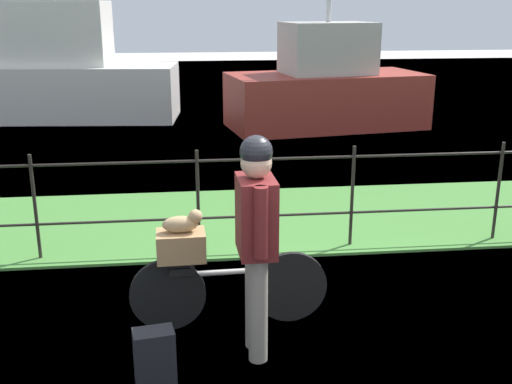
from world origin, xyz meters
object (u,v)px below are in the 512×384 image
at_px(cyclist_person, 256,229).
at_px(moored_boat_near, 60,77).
at_px(bicycle_main, 227,289).
at_px(terrier_dog, 183,223).
at_px(wooden_crate, 181,246).
at_px(moored_boat_mid, 326,89).
at_px(backpack_on_paving, 155,357).

xyz_separation_m(cyclist_person, moored_boat_near, (-3.27, 10.33, -0.05)).
distance_m(bicycle_main, moored_boat_near, 10.38).
relative_size(terrier_dog, cyclist_person, 0.19).
height_order(wooden_crate, moored_boat_near, moored_boat_near).
xyz_separation_m(terrier_dog, moored_boat_mid, (3.01, 8.25, -0.10)).
height_order(bicycle_main, terrier_dog, terrier_dog).
relative_size(terrier_dog, moored_boat_near, 0.06).
bearing_deg(moored_boat_mid, terrier_dog, -110.01).
height_order(terrier_dog, moored_boat_mid, moored_boat_mid).
relative_size(moored_boat_near, moored_boat_mid, 1.24).
bearing_deg(cyclist_person, moored_boat_near, 107.56).
bearing_deg(wooden_crate, backpack_on_paving, -105.22).
distance_m(terrier_dog, moored_boat_near, 10.27).
bearing_deg(terrier_dog, wooden_crate, -178.22).
distance_m(cyclist_person, moored_boat_mid, 9.04).
xyz_separation_m(bicycle_main, moored_boat_mid, (2.67, 8.24, 0.48)).
xyz_separation_m(wooden_crate, backpack_on_paving, (-0.20, -0.73, -0.52)).
distance_m(bicycle_main, wooden_crate, 0.54).
distance_m(bicycle_main, backpack_on_paving, 0.94).
bearing_deg(moored_boat_near, backpack_on_paving, -76.63).
bearing_deg(backpack_on_paving, moored_boat_near, -85.97).
xyz_separation_m(cyclist_person, backpack_on_paving, (-0.74, -0.30, -0.80)).
relative_size(wooden_crate, cyclist_person, 0.23).
distance_m(terrier_dog, cyclist_person, 0.68).
height_order(terrier_dog, cyclist_person, cyclist_person).
bearing_deg(terrier_dog, bicycle_main, 1.78).
relative_size(wooden_crate, moored_boat_mid, 0.09).
height_order(cyclist_person, moored_boat_mid, moored_boat_mid).
bearing_deg(bicycle_main, wooden_crate, -178.22).
distance_m(cyclist_person, moored_boat_near, 10.84).
xyz_separation_m(bicycle_main, wooden_crate, (-0.36, -0.01, 0.40)).
bearing_deg(backpack_on_paving, wooden_crate, -114.56).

